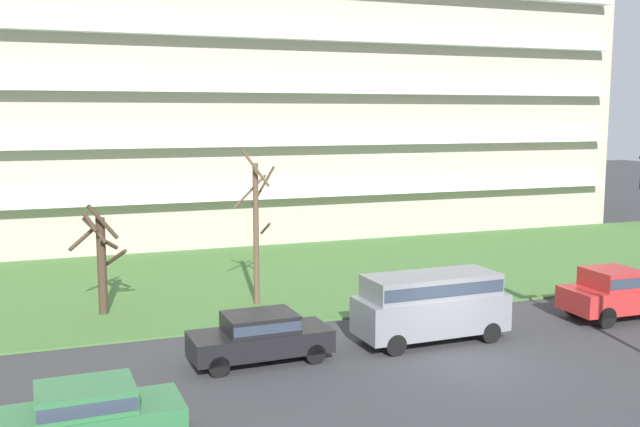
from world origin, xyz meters
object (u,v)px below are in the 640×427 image
at_px(pickup_red_center_left, 626,292).
at_px(sedan_black_near_right, 260,335).
at_px(tree_far_left, 101,257).
at_px(sedan_green_center_right, 86,415).
at_px(tree_left, 256,227).
at_px(van_gray_near_left, 431,302).

distance_m(pickup_red_center_left, sedan_black_near_right, 14.45).
distance_m(tree_far_left, sedan_green_center_right, 11.94).
xyz_separation_m(tree_far_left, sedan_black_near_right, (4.25, -7.30, -1.42)).
height_order(tree_far_left, sedan_green_center_right, tree_far_left).
height_order(tree_far_left, tree_left, tree_left).
distance_m(tree_far_left, tree_left, 6.12).
bearing_deg(sedan_green_center_right, van_gray_near_left, 19.85).
relative_size(tree_left, sedan_black_near_right, 1.44).
bearing_deg(sedan_black_near_right, van_gray_near_left, 178.28).
xyz_separation_m(sedan_green_center_right, sedan_black_near_right, (5.43, 4.50, 0.00)).
bearing_deg(van_gray_near_left, tree_far_left, -36.79).
distance_m(pickup_red_center_left, sedan_green_center_right, 20.39).
bearing_deg(tree_left, tree_far_left, 174.65).
height_order(tree_left, pickup_red_center_left, tree_left).
bearing_deg(tree_left, sedan_green_center_right, -122.64).
bearing_deg(tree_left, sedan_black_near_right, -104.68).
distance_m(tree_far_left, van_gray_near_left, 12.66).
xyz_separation_m(tree_far_left, van_gray_near_left, (10.30, -7.30, -0.90)).
bearing_deg(tree_far_left, sedan_green_center_right, -95.70).
xyz_separation_m(van_gray_near_left, pickup_red_center_left, (8.40, 0.00, -0.38)).
relative_size(pickup_red_center_left, sedan_black_near_right, 1.22).
relative_size(tree_far_left, sedan_green_center_right, 1.00).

